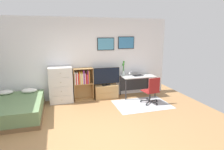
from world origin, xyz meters
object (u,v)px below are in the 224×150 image
Objects in this scene: tv_stand at (106,91)px; office_chair at (152,90)px; television at (106,77)px; computer_mouse at (146,75)px; bamboo_vase at (123,69)px; desk at (137,79)px; laptop at (137,74)px; wine_glass at (130,73)px; bed at (13,109)px; bookshelf at (83,81)px; dresser at (61,85)px.

tv_stand is 0.91× the size of office_chair.
computer_mouse is (1.40, -0.15, -0.01)m from television.
desk is at bearing -13.51° from bamboo_vase.
wine_glass is at bearing -162.02° from laptop.
office_chair is at bearing -101.91° from computer_mouse.
bed is at bearing 169.27° from office_chair.
computer_mouse is (2.19, -0.21, 0.10)m from bookshelf.
computer_mouse is at bearing -18.55° from bamboo_vase.
laptop reaches higher than tv_stand.
bookshelf is at bearing 177.82° from desk.
television is 1.82× the size of bamboo_vase.
laptop is 2.50× the size of wine_glass.
laptop is at bearing 90.13° from office_chair.
bamboo_vase is at bearing 166.49° from desk.
television is (2.76, 0.74, 0.54)m from bed.
dresser is at bearing 175.55° from wine_glass.
bed is 3.77× the size of bamboo_vase.
dresser is 2.26× the size of bamboo_vase.
laptop is at bearing 157.67° from computer_mouse.
bamboo_vase is (3.42, 0.84, 0.75)m from bed.
bamboo_vase is (1.44, 0.04, 0.31)m from bookshelf.
dresser is at bearing 176.97° from computer_mouse.
dresser is 2.18m from bamboo_vase.
television is 1.14m from desk.
bookshelf is (0.70, 0.06, 0.08)m from dresser.
tv_stand is 1.75× the size of laptop.
bamboo_vase reaches higher than computer_mouse.
office_chair reaches higher than computer_mouse.
television is at bearing -4.65° from bookshelf.
dresser is 2.58× the size of laptop.
bamboo_vase reaches higher than wine_glass.
computer_mouse is at bearing -5.94° from television.
television is at bearing 15.43° from bed.
computer_mouse reaches higher than bed.
bookshelf reaches higher than television.
office_chair is 1.91× the size of laptop.
television is 1.09× the size of office_chair.
bookshelf is 1.61m from wine_glass.
office_chair is (1.24, -0.95, 0.23)m from tv_stand.
wine_glass is (-0.62, -0.02, 0.12)m from computer_mouse.
computer_mouse is at bearing -5.48° from bookshelf.
dresser is 1.35× the size of office_chair.
laptop is 4.32× the size of computer_mouse.
desk reaches higher than tv_stand.
bed is 4.24m from computer_mouse.
television is 0.70m from bamboo_vase.
bookshelf reaches higher than laptop.
wine_glass reaches higher than desk.
bed is 3.60m from bamboo_vase.
desk is 11.11× the size of computer_mouse.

